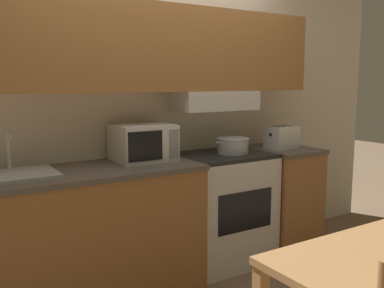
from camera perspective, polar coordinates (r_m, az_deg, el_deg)
The scene contains 10 objects.
ground_plane at distance 3.78m, azimuth -5.42°, elevation -15.46°, with size 16.00×16.00×0.00m, color #7F664C.
wall_back at distance 3.41m, azimuth -5.04°, elevation 7.93°, with size 5.20×0.38×2.55m.
lower_counter_main at distance 3.11m, azimuth -13.46°, elevation -11.73°, with size 1.56×0.65×0.93m.
lower_counter_right_stub at distance 4.01m, azimuth 11.67°, elevation -7.05°, with size 0.50×0.65×0.93m.
stove_range at distance 3.64m, azimuth 4.16°, elevation -8.53°, with size 0.75×0.60×0.93m.
cooking_pot at distance 3.53m, azimuth 5.46°, elevation -0.13°, with size 0.35×0.27×0.13m.
microwave at distance 3.22m, azimuth -6.55°, elevation 0.22°, with size 0.43×0.37×0.27m.
toaster at distance 3.88m, azimuth 11.83°, elevation 0.95°, with size 0.26×0.21×0.20m.
sink_basin at distance 2.87m, azimuth -22.65°, elevation -3.77°, with size 0.50×0.40×0.26m.
dining_table at distance 2.20m, azimuth 23.62°, elevation -16.55°, with size 1.00×0.61×0.75m.
Camera 1 is at (-1.54, -3.10, 1.52)m, focal length 40.00 mm.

